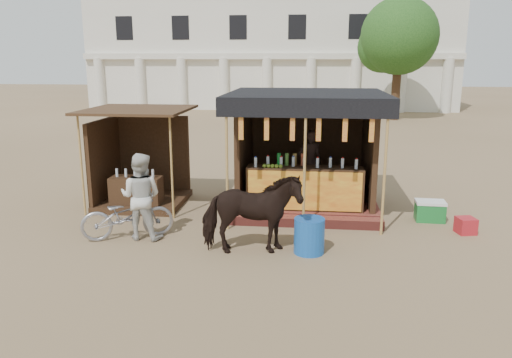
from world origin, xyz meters
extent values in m
plane|color=#846B4C|center=(0.00, 0.00, 0.00)|extent=(120.00, 120.00, 0.00)
cube|color=maroon|center=(1.00, 3.50, 0.11)|extent=(3.40, 2.80, 0.22)
cube|color=maroon|center=(1.00, 1.95, 0.10)|extent=(3.40, 0.35, 0.20)
cube|color=#3B2315|center=(1.00, 2.55, 0.69)|extent=(2.60, 0.55, 0.95)
cube|color=#C75317|center=(1.00, 2.27, 0.69)|extent=(2.50, 0.02, 0.88)
cube|color=#3B2315|center=(1.00, 4.75, 1.47)|extent=(3.00, 0.12, 2.50)
cube|color=#3B2315|center=(-0.50, 3.50, 1.47)|extent=(0.12, 2.50, 2.50)
cube|color=#3B2315|center=(2.50, 3.50, 1.47)|extent=(0.12, 2.50, 2.50)
cube|color=black|center=(1.00, 3.30, 2.75)|extent=(3.60, 3.60, 0.06)
cube|color=black|center=(1.00, 1.52, 2.57)|extent=(3.60, 0.06, 0.36)
cylinder|color=tan|center=(-0.60, 1.55, 1.38)|extent=(0.06, 0.06, 2.75)
cylinder|color=tan|center=(1.00, 1.55, 1.38)|extent=(0.06, 0.06, 2.75)
cylinder|color=tan|center=(2.60, 1.55, 1.38)|extent=(0.06, 0.06, 2.75)
cube|color=red|center=(-0.30, 1.55, 2.20)|extent=(0.10, 0.02, 0.55)
cube|color=red|center=(0.22, 1.55, 2.20)|extent=(0.10, 0.02, 0.55)
cube|color=red|center=(0.74, 1.55, 2.20)|extent=(0.10, 0.02, 0.55)
cube|color=red|center=(1.26, 1.55, 2.20)|extent=(0.10, 0.02, 0.55)
cube|color=red|center=(1.78, 1.55, 2.20)|extent=(0.10, 0.02, 0.55)
cube|color=red|center=(2.30, 1.55, 2.20)|extent=(0.10, 0.02, 0.55)
imported|color=black|center=(1.10, 3.60, 1.04)|extent=(0.67, 0.52, 1.64)
cube|color=#3B2315|center=(-3.00, 3.20, 0.07)|extent=(2.00, 2.00, 0.15)
cube|color=#3B2315|center=(-3.00, 4.15, 1.05)|extent=(1.90, 0.10, 2.10)
cube|color=#3B2315|center=(-3.95, 3.20, 1.05)|extent=(0.10, 1.90, 2.10)
cube|color=#472D19|center=(-3.00, 3.10, 2.35)|extent=(2.40, 2.40, 0.06)
cylinder|color=tan|center=(-4.05, 2.15, 1.18)|extent=(0.05, 0.05, 2.35)
cylinder|color=tan|center=(-1.95, 2.15, 1.18)|extent=(0.05, 0.05, 2.35)
cube|color=#3B2315|center=(-3.00, 2.70, 0.40)|extent=(1.20, 0.50, 0.80)
imported|color=black|center=(0.06, 0.24, 0.77)|extent=(1.93, 1.11, 1.54)
imported|color=#93929A|center=(-2.50, 0.78, 0.48)|extent=(1.92, 1.31, 0.95)
imported|color=silver|center=(-2.22, 0.82, 0.87)|extent=(0.89, 0.72, 1.74)
cylinder|color=#1650A5|center=(1.13, 0.40, 0.33)|extent=(0.62, 0.62, 0.67)
cube|color=#A91C23|center=(4.35, 1.83, 0.17)|extent=(0.42, 0.42, 0.34)
cube|color=#19722D|center=(3.80, 2.60, 0.20)|extent=(0.63, 0.44, 0.40)
cube|color=white|center=(3.80, 2.60, 0.43)|extent=(0.66, 0.46, 0.06)
cube|color=silver|center=(-2.00, 30.00, 4.00)|extent=(26.00, 7.00, 8.00)
cube|color=silver|center=(-2.00, 26.40, 3.70)|extent=(26.00, 0.50, 0.40)
cylinder|color=silver|center=(-14.00, 26.40, 1.80)|extent=(0.70, 0.70, 3.60)
cylinder|color=silver|center=(-11.00, 26.40, 1.80)|extent=(0.70, 0.70, 3.60)
cylinder|color=silver|center=(-8.00, 26.40, 1.80)|extent=(0.70, 0.70, 3.60)
cylinder|color=silver|center=(-5.00, 26.40, 1.80)|extent=(0.70, 0.70, 3.60)
cylinder|color=silver|center=(-2.00, 26.40, 1.80)|extent=(0.70, 0.70, 3.60)
cylinder|color=silver|center=(1.00, 26.40, 1.80)|extent=(0.70, 0.70, 3.60)
cylinder|color=silver|center=(4.00, 26.40, 1.80)|extent=(0.70, 0.70, 3.60)
cylinder|color=silver|center=(7.00, 26.40, 1.80)|extent=(0.70, 0.70, 3.60)
cylinder|color=silver|center=(10.00, 26.40, 1.80)|extent=(0.70, 0.70, 3.60)
cylinder|color=#382314|center=(6.00, 22.00, 2.00)|extent=(0.50, 0.50, 4.00)
sphere|color=#346522|center=(6.00, 22.00, 4.80)|extent=(4.40, 4.40, 4.40)
sphere|color=#346522|center=(5.20, 22.60, 4.20)|extent=(2.99, 2.99, 2.99)
camera|label=1|loc=(1.11, -8.40, 3.53)|focal=35.00mm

